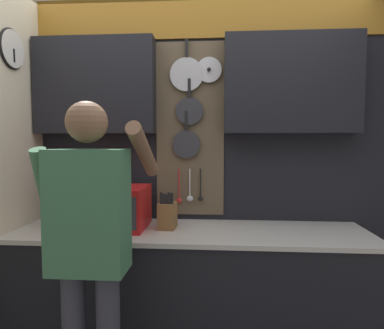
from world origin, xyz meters
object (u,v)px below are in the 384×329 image
(knife_block, at_px, (167,215))
(person, at_px, (90,236))
(utensil_crock, at_px, (59,215))
(microwave, at_px, (109,207))

(knife_block, height_order, person, person)
(utensil_crock, height_order, person, person)
(person, bearing_deg, knife_block, 64.43)
(microwave, height_order, person, person)
(microwave, xyz_separation_m, person, (0.11, -0.63, -0.02))
(microwave, bearing_deg, person, -80.47)
(knife_block, relative_size, utensil_crock, 0.77)
(person, bearing_deg, microwave, 99.53)
(microwave, relative_size, utensil_crock, 1.58)
(utensil_crock, bearing_deg, microwave, -0.21)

